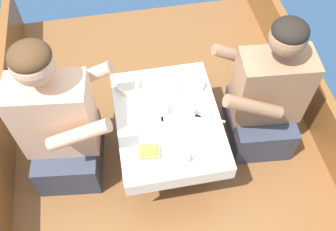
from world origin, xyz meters
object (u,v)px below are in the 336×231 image
object	(u,v)px
sandwich	(149,152)
coffee_cup_starboard	(163,109)
person_starboard	(266,99)
coffee_cup_port	(184,157)
person_port	(61,127)
coffee_cup_center	(190,112)

from	to	relation	value
sandwich	coffee_cup_starboard	size ratio (longest dim) A/B	1.31
person_starboard	coffee_cup_port	size ratio (longest dim) A/B	9.40
person_port	coffee_cup_center	xyz separation A→B (m)	(0.71, -0.04, 0.02)
person_port	coffee_cup_starboard	size ratio (longest dim) A/B	11.12
sandwich	person_port	bearing A→B (deg)	151.11
coffee_cup_starboard	person_starboard	bearing A→B (deg)	0.27
person_port	sandwich	world-z (taller)	person_port
coffee_cup_port	coffee_cup_starboard	xyz separation A→B (m)	(-0.05, 0.31, 0.01)
person_port	coffee_cup_port	distance (m)	0.69
sandwich	coffee_cup_port	xyz separation A→B (m)	(0.17, -0.06, -0.00)
sandwich	person_starboard	bearing A→B (deg)	19.31
coffee_cup_port	coffee_cup_center	world-z (taller)	coffee_cup_center
coffee_cup_port	coffee_cup_starboard	world-z (taller)	coffee_cup_starboard
coffee_cup_starboard	coffee_cup_port	bearing A→B (deg)	-80.42
person_port	coffee_cup_starboard	distance (m)	0.57
person_port	coffee_cup_starboard	world-z (taller)	person_port
coffee_cup_starboard	sandwich	bearing A→B (deg)	-115.17
sandwich	coffee_cup_port	distance (m)	0.18
person_starboard	coffee_cup_starboard	distance (m)	0.61
coffee_cup_port	coffee_cup_center	xyz separation A→B (m)	(0.09, 0.27, 0.00)
person_starboard	coffee_cup_starboard	bearing A→B (deg)	5.29
coffee_cup_port	sandwich	bearing A→B (deg)	160.72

